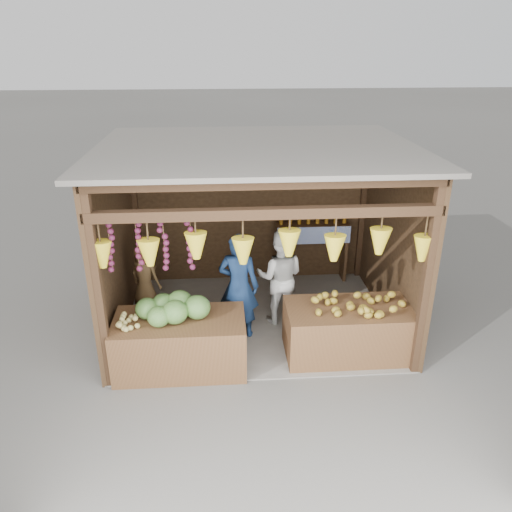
{
  "coord_description": "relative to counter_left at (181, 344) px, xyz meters",
  "views": [
    {
      "loc": [
        -0.49,
        -6.64,
        3.95
      ],
      "look_at": [
        -0.02,
        -0.1,
        1.11
      ],
      "focal_mm": 35.0,
      "sensor_mm": 36.0,
      "label": 1
    }
  ],
  "objects": [
    {
      "name": "counter_right",
      "position": [
        2.25,
        0.15,
        -0.0
      ],
      "size": [
        1.72,
        0.85,
        0.71
      ],
      "primitive_type": "cube",
      "color": "#4F301A",
      "rests_on": "ground"
    },
    {
      "name": "man_standing",
      "position": [
        0.79,
        0.73,
        0.43
      ],
      "size": [
        0.65,
        0.5,
        1.57
      ],
      "primitive_type": "imported",
      "rotation": [
        0.0,
        0.0,
        2.9
      ],
      "color": "navy",
      "rests_on": "ground"
    },
    {
      "name": "woman_standing",
      "position": [
        1.41,
        1.08,
        0.38
      ],
      "size": [
        0.82,
        0.69,
        1.48
      ],
      "primitive_type": "imported",
      "rotation": [
        0.0,
        0.0,
        2.94
      ],
      "color": "silver",
      "rests_on": "ground"
    },
    {
      "name": "back_shelf",
      "position": [
        2.12,
        2.42,
        0.52
      ],
      "size": [
        1.25,
        0.32,
        1.32
      ],
      "color": "#382314",
      "rests_on": "ground"
    },
    {
      "name": "ground",
      "position": [
        1.07,
        1.14,
        -0.36
      ],
      "size": [
        80.0,
        80.0,
        0.0
      ],
      "primitive_type": "plane",
      "color": "#514F49",
      "rests_on": "ground"
    },
    {
      "name": "tanfruit_pile",
      "position": [
        -0.59,
        -0.1,
        0.42
      ],
      "size": [
        0.34,
        0.4,
        0.13
      ],
      "primitive_type": null,
      "color": "#9A9047",
      "rests_on": "counter_left"
    },
    {
      "name": "counter_left",
      "position": [
        0.0,
        0.0,
        0.0
      ],
      "size": [
        1.67,
        0.85,
        0.72
      ],
      "primitive_type": "cube",
      "color": "#472B17",
      "rests_on": "ground"
    },
    {
      "name": "stool",
      "position": [
        -0.57,
        1.19,
        -0.22
      ],
      "size": [
        0.29,
        0.29,
        0.27
      ],
      "primitive_type": "cube",
      "color": "black",
      "rests_on": "ground"
    },
    {
      "name": "vendor_seated",
      "position": [
        -0.57,
        1.19,
        0.41
      ],
      "size": [
        0.58,
        0.52,
        1.0
      ],
      "primitive_type": "imported",
      "rotation": [
        0.0,
        0.0,
        2.6
      ],
      "color": "brown",
      "rests_on": "stool"
    },
    {
      "name": "stall_structure",
      "position": [
        1.04,
        1.09,
        1.31
      ],
      "size": [
        4.3,
        3.3,
        2.66
      ],
      "color": "slate",
      "rests_on": "ground"
    },
    {
      "name": "mango_pile",
      "position": [
        2.35,
        0.11,
        0.46
      ],
      "size": [
        1.4,
        0.64,
        0.22
      ],
      "primitive_type": null,
      "color": "#B66918",
      "rests_on": "counter_right"
    },
    {
      "name": "melon_pile",
      "position": [
        -0.09,
        0.04,
        0.52
      ],
      "size": [
        1.0,
        0.5,
        0.32
      ],
      "primitive_type": null,
      "color": "#144C17",
      "rests_on": "counter_left"
    }
  ]
}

